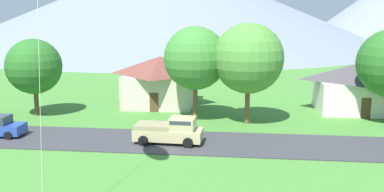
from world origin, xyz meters
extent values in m
cube|color=#38383D|center=(0.00, 28.94, 0.04)|extent=(160.00, 6.18, 0.08)
cone|color=slate|center=(-20.27, 135.77, 14.30)|extent=(136.95, 136.95, 28.61)
cube|color=beige|center=(-5.01, 42.60, 1.73)|extent=(7.22, 7.15, 3.46)
pyramid|color=brown|center=(-5.01, 42.60, 4.42)|extent=(7.80, 7.73, 1.91)
cube|color=brown|center=(-5.01, 39.00, 1.00)|extent=(0.90, 0.06, 2.00)
cube|color=silver|center=(15.63, 41.95, 1.60)|extent=(8.00, 6.61, 3.20)
pyramid|color=#474247|center=(15.63, 41.95, 4.08)|extent=(8.64, 7.13, 1.76)
cube|color=brown|center=(15.63, 38.62, 1.00)|extent=(0.90, 0.06, 2.00)
cylinder|color=brown|center=(4.34, 35.54, 1.79)|extent=(0.44, 0.44, 3.58)
sphere|color=#4C8938|center=(4.34, 35.54, 5.95)|extent=(6.31, 6.31, 6.31)
cylinder|color=brown|center=(-16.23, 36.34, 1.42)|extent=(0.44, 0.44, 2.84)
sphere|color=#286623|center=(-16.23, 36.34, 4.84)|extent=(5.35, 5.35, 5.35)
cylinder|color=brown|center=(-0.50, 36.31, 1.82)|extent=(0.44, 0.44, 3.64)
sphere|color=#3D7F33|center=(-0.50, 36.31, 5.83)|extent=(5.86, 5.86, 5.86)
cylinder|color=black|center=(-14.47, 29.76, 0.40)|extent=(0.65, 0.25, 0.64)
cylinder|color=black|center=(-14.42, 27.92, 0.40)|extent=(0.65, 0.25, 0.64)
cube|color=#C6B284|center=(-1.73, 28.55, 0.75)|extent=(5.29, 2.24, 0.84)
cube|color=#C6B284|center=(-0.63, 28.50, 1.62)|extent=(1.98, 1.93, 0.90)
cube|color=#2D3847|center=(-0.63, 28.50, 1.89)|extent=(1.70, 1.95, 0.28)
cube|color=tan|center=(-2.88, 28.60, 1.35)|extent=(2.79, 2.08, 0.36)
cylinder|color=black|center=(0.01, 29.49, 0.46)|extent=(0.77, 0.31, 0.76)
cylinder|color=black|center=(-0.08, 27.45, 0.46)|extent=(0.77, 0.31, 0.76)
cylinder|color=black|center=(-3.38, 29.65, 0.46)|extent=(0.77, 0.31, 0.76)
cylinder|color=black|center=(-3.48, 27.61, 0.46)|extent=(0.77, 0.31, 0.76)
cylinder|color=silver|center=(-4.99, 15.23, 8.92)|extent=(0.59, 2.51, 14.73)
camera|label=1|loc=(3.63, -2.01, 9.65)|focal=39.24mm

